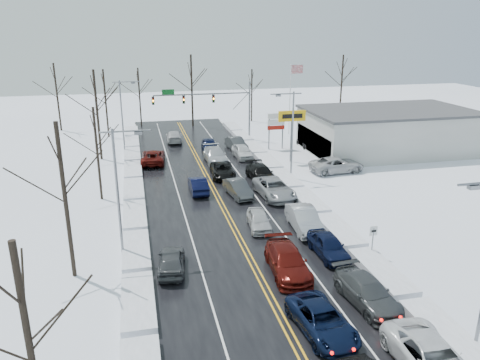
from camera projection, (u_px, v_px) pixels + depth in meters
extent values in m
plane|color=white|center=(231.00, 223.00, 37.92)|extent=(160.00, 160.00, 0.00)
cube|color=black|center=(226.00, 213.00, 39.77)|extent=(14.00, 84.00, 0.01)
cube|color=white|center=(135.00, 221.00, 38.16)|extent=(1.87, 72.00, 0.57)
cube|color=white|center=(310.00, 206.00, 41.39)|extent=(1.87, 72.00, 0.57)
cylinder|color=slate|center=(249.00, 111.00, 64.36)|extent=(0.24, 0.24, 8.00)
cylinder|color=slate|center=(202.00, 94.00, 62.20)|extent=(13.00, 0.18, 0.18)
cylinder|color=slate|center=(241.00, 101.00, 63.67)|extent=(2.33, 0.10, 2.33)
cube|color=#0C591E|center=(168.00, 92.00, 61.12)|extent=(1.60, 0.08, 0.70)
cube|color=black|center=(213.00, 99.00, 62.72)|extent=(0.32, 0.25, 1.05)
sphere|color=#3F0705|center=(214.00, 97.00, 62.48)|extent=(0.20, 0.20, 0.20)
sphere|color=orange|center=(214.00, 99.00, 62.57)|extent=(0.22, 0.22, 0.22)
sphere|color=black|center=(214.00, 101.00, 62.67)|extent=(0.20, 0.20, 0.20)
cube|color=black|center=(184.00, 100.00, 61.87)|extent=(0.32, 0.25, 1.05)
sphere|color=#3F0705|center=(184.00, 98.00, 61.63)|extent=(0.20, 0.20, 0.20)
sphere|color=orange|center=(184.00, 100.00, 61.73)|extent=(0.22, 0.22, 0.22)
sphere|color=black|center=(184.00, 102.00, 61.82)|extent=(0.20, 0.20, 0.20)
cube|color=black|center=(153.00, 101.00, 61.02)|extent=(0.32, 0.25, 1.05)
sphere|color=#3F0705|center=(153.00, 99.00, 60.78)|extent=(0.20, 0.20, 0.20)
sphere|color=orange|center=(153.00, 101.00, 60.88)|extent=(0.22, 0.22, 0.22)
sphere|color=black|center=(153.00, 103.00, 60.97)|extent=(0.20, 0.20, 0.20)
cylinder|color=slate|center=(291.00, 138.00, 54.07)|extent=(0.20, 0.20, 5.60)
cube|color=yellow|center=(292.00, 116.00, 53.25)|extent=(3.20, 0.30, 1.20)
cube|color=black|center=(293.00, 116.00, 53.09)|extent=(2.40, 0.04, 0.50)
cylinder|color=slate|center=(269.00, 134.00, 59.68)|extent=(0.16, 0.16, 4.00)
cylinder|color=slate|center=(283.00, 133.00, 60.06)|extent=(0.16, 0.16, 4.00)
cube|color=white|center=(276.00, 116.00, 59.14)|extent=(2.20, 0.22, 0.70)
cube|color=white|center=(276.00, 122.00, 59.40)|extent=(2.20, 0.22, 0.70)
cube|color=#9A150B|center=(276.00, 128.00, 59.62)|extent=(2.20, 0.22, 0.50)
cylinder|color=slate|center=(372.00, 243.00, 31.92)|extent=(0.08, 0.08, 2.20)
cube|color=white|center=(374.00, 231.00, 31.63)|extent=(0.55, 0.05, 0.70)
cube|color=black|center=(374.00, 231.00, 31.60)|extent=(0.35, 0.02, 0.15)
cylinder|color=silver|center=(290.00, 100.00, 67.28)|extent=(0.14, 0.14, 10.00)
cube|color=beige|center=(388.00, 131.00, 58.87)|extent=(20.00, 12.00, 5.00)
cube|color=#262628|center=(313.00, 143.00, 57.05)|extent=(0.10, 11.00, 2.80)
cube|color=#3F3F42|center=(390.00, 110.00, 58.04)|extent=(20.40, 12.40, 0.30)
cube|color=slate|center=(474.00, 187.00, 20.01)|extent=(0.50, 0.25, 0.18)
cylinder|color=slate|center=(292.00, 136.00, 47.56)|extent=(0.18, 0.18, 9.00)
cylinder|color=slate|center=(286.00, 94.00, 46.03)|extent=(3.20, 0.12, 0.12)
cube|color=slate|center=(278.00, 96.00, 45.91)|extent=(0.50, 0.25, 0.18)
cylinder|color=slate|center=(118.00, 195.00, 31.00)|extent=(0.18, 0.18, 9.00)
cylinder|color=slate|center=(125.00, 131.00, 29.82)|extent=(3.20, 0.12, 0.12)
cube|color=slate|center=(138.00, 133.00, 30.03)|extent=(0.50, 0.25, 0.18)
cylinder|color=slate|center=(122.00, 118.00, 56.90)|extent=(0.18, 0.18, 9.00)
cylinder|color=slate|center=(126.00, 82.00, 55.72)|extent=(3.20, 0.12, 0.12)
cube|color=slate|center=(133.00, 83.00, 55.93)|extent=(0.50, 0.25, 0.18)
cylinder|color=#2D231C|center=(66.00, 203.00, 28.36)|extent=(0.27, 0.27, 10.00)
cylinder|color=#2D231C|center=(98.00, 154.00, 41.76)|extent=(0.23, 0.23, 8.50)
cylinder|color=#2D231C|center=(98.00, 116.00, 54.24)|extent=(0.28, 0.28, 10.50)
cylinder|color=#2D231C|center=(106.00, 104.00, 65.59)|extent=(0.25, 0.25, 9.50)
cylinder|color=#2D231C|center=(57.00, 97.00, 69.53)|extent=(0.27, 0.27, 10.00)
cylinder|color=#2D231C|center=(140.00, 97.00, 73.16)|extent=(0.24, 0.24, 9.00)
cylinder|color=#2D231C|center=(192.00, 91.00, 72.69)|extent=(0.29, 0.29, 11.00)
cylinder|color=#2D231C|center=(252.00, 96.00, 76.59)|extent=(0.23, 0.23, 8.50)
cylinder|color=#2D231C|center=(341.00, 86.00, 80.13)|extent=(0.28, 0.28, 10.50)
imported|color=black|center=(321.00, 332.00, 24.43)|extent=(2.84, 5.28, 1.41)
imported|color=#510F0A|center=(287.00, 273.00, 30.28)|extent=(2.64, 5.71, 1.62)
imported|color=silver|center=(259.00, 228.00, 36.94)|extent=(2.06, 4.24, 1.39)
imported|color=#393C3E|center=(238.00, 196.00, 43.83)|extent=(2.22, 4.76, 1.51)
imported|color=black|center=(223.00, 176.00, 49.49)|extent=(2.71, 5.24, 1.41)
imported|color=#B0B4B9|center=(215.00, 162.00, 54.68)|extent=(2.38, 5.74, 1.66)
imported|color=black|center=(210.00, 152.00, 59.17)|extent=(2.33, 4.95, 1.64)
imported|color=#404345|center=(366.00, 304.00, 26.91)|extent=(2.63, 5.39, 1.51)
imported|color=black|center=(328.00, 256.00, 32.52)|extent=(1.92, 4.54, 1.53)
imported|color=#AAADB3|center=(304.00, 229.00, 36.68)|extent=(2.13, 5.33, 1.72)
imported|color=#999BA0|center=(274.00, 197.00, 43.66)|extent=(3.13, 6.10, 1.65)
imported|color=black|center=(261.00, 181.00, 48.18)|extent=(2.53, 5.51, 1.56)
imported|color=silver|center=(242.00, 158.00, 56.40)|extent=(2.04, 4.71, 1.58)
imported|color=#3E4143|center=(236.00, 150.00, 60.03)|extent=(2.31, 4.99, 1.58)
imported|color=black|center=(198.00, 192.00, 44.86)|extent=(1.58, 4.49, 1.48)
imported|color=#500E0A|center=(153.00, 163.00, 54.26)|extent=(3.11, 5.84, 1.56)
imported|color=silver|center=(174.00, 142.00, 64.25)|extent=(2.36, 5.26, 1.50)
imported|color=#3F4144|center=(172.00, 270.00, 30.56)|extent=(2.21, 4.43, 1.45)
imported|color=#B9B9BB|center=(336.00, 172.00, 51.00)|extent=(6.16, 3.18, 1.66)
imported|color=#424547|center=(338.00, 155.00, 57.56)|extent=(2.18, 4.87, 1.39)
imported|color=black|center=(307.00, 147.00, 61.46)|extent=(1.83, 4.48, 1.52)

